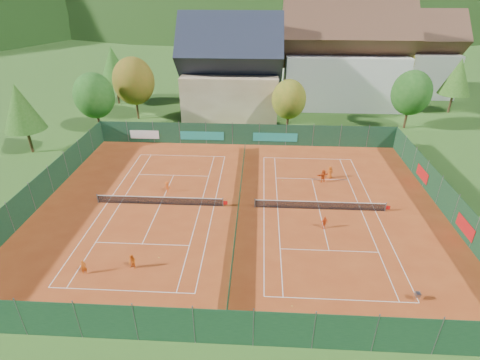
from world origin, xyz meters
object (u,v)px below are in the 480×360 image
(player_right_near, at_px, (324,223))
(player_left_mid, at_px, (132,262))
(ball_hopper, at_px, (418,294))
(player_right_far_b, at_px, (323,176))
(player_left_near, at_px, (84,267))
(player_left_far, at_px, (167,187))
(chalet, at_px, (231,73))
(hotel_block_a, at_px, (343,62))
(hotel_block_b, at_px, (409,59))
(player_right_far_a, at_px, (330,172))

(player_right_near, bearing_deg, player_left_mid, 178.37)
(ball_hopper, relative_size, player_left_mid, 0.60)
(player_left_mid, relative_size, player_right_far_b, 0.86)
(player_left_near, height_order, player_left_far, player_left_near)
(chalet, xyz_separation_m, player_right_near, (10.98, -33.19, -5.99))
(hotel_block_a, relative_size, hotel_block_b, 1.25)
(player_left_near, bearing_deg, chalet, 48.40)
(player_right_near, bearing_deg, ball_hopper, -80.86)
(hotel_block_a, bearing_deg, player_right_far_b, -102.85)
(hotel_block_b, xyz_separation_m, player_right_near, (-22.02, -47.19, -5.99))
(hotel_block_b, bearing_deg, player_left_mid, -125.26)
(hotel_block_a, distance_m, player_left_far, 41.58)
(player_right_near, bearing_deg, hotel_block_a, 55.08)
(chalet, height_order, hotel_block_b, chalet)
(player_right_far_a, distance_m, player_right_far_b, 1.31)
(player_left_mid, height_order, player_right_far_a, player_right_far_a)
(player_right_far_a, bearing_deg, chalet, -71.74)
(player_left_near, bearing_deg, hotel_block_b, 22.83)
(player_left_mid, xyz_separation_m, player_right_far_b, (16.92, 15.27, 0.11))
(hotel_block_a, bearing_deg, player_right_far_a, -101.59)
(player_left_near, bearing_deg, player_right_far_a, 8.63)
(hotel_block_b, distance_m, player_right_far_b, 43.95)
(ball_hopper, xyz_separation_m, player_right_near, (-5.37, 8.43, 0.08))
(hotel_block_a, xyz_separation_m, player_right_far_b, (-6.89, -30.22, -6.60))
(hotel_block_a, distance_m, player_left_near, 54.17)
(chalet, height_order, player_right_far_b, chalet)
(player_right_near, relative_size, player_right_far_b, 0.81)
(hotel_block_a, distance_m, player_right_near, 40.57)
(hotel_block_b, bearing_deg, hotel_block_a, -150.26)
(player_right_far_a, height_order, player_right_far_b, player_right_far_b)
(player_left_far, bearing_deg, hotel_block_a, -133.07)
(hotel_block_a, xyz_separation_m, player_right_far_a, (-6.00, -29.26, -6.63))
(player_left_mid, relative_size, player_left_far, 1.08)
(chalet, height_order, player_left_far, chalet)
(chalet, xyz_separation_m, hotel_block_a, (19.00, 6.00, 0.76))
(player_right_near, bearing_deg, hotel_block_b, 41.63)
(chalet, distance_m, player_right_near, 35.47)
(player_left_near, distance_m, player_right_far_b, 26.02)
(player_right_near, distance_m, player_right_far_a, 10.13)
(ball_hopper, bearing_deg, chalet, 111.45)
(chalet, height_order, hotel_block_a, hotel_block_a)
(chalet, bearing_deg, player_right_near, -71.69)
(chalet, distance_m, hotel_block_b, 35.85)
(hotel_block_b, bearing_deg, player_left_far, -132.40)
(player_right_near, relative_size, player_right_far_a, 0.84)
(ball_hopper, height_order, player_left_near, player_left_near)
(player_right_far_b, bearing_deg, hotel_block_b, -140.99)
(ball_hopper, xyz_separation_m, player_left_near, (-24.74, 1.37, 0.07))
(hotel_block_a, distance_m, player_right_far_b, 31.69)
(player_left_mid, xyz_separation_m, player_right_near, (15.80, 6.30, -0.04))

